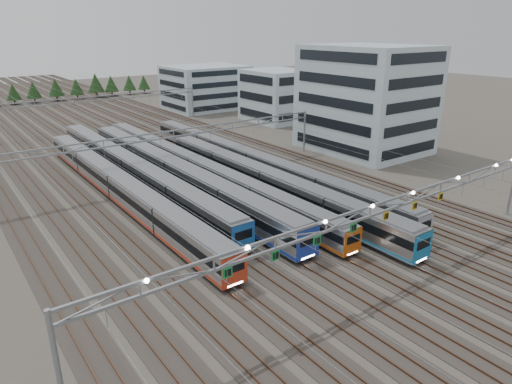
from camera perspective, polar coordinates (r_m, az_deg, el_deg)
ground at (r=46.55m, az=13.31°, el=-10.69°), size 400.00×400.00×0.00m
track_bed at (r=130.86m, az=-22.07°, el=8.95°), size 54.00×260.00×5.42m
train_a at (r=67.27m, az=-16.83°, el=0.73°), size 2.87×59.48×3.74m
train_b at (r=74.46m, az=-15.32°, el=2.78°), size 2.99×62.19×3.89m
train_c at (r=70.94m, az=-10.20°, el=2.41°), size 3.11×60.83×4.05m
train_d at (r=74.21m, az=-7.58°, el=3.10°), size 2.66×67.78×3.45m
train_e at (r=65.93m, az=1.43°, el=1.27°), size 2.94×51.99×3.83m
train_f at (r=75.95m, az=-0.36°, el=3.76°), size 2.82×65.74×3.67m
gantry_near at (r=43.32m, az=14.13°, el=-2.67°), size 56.36×0.61×8.08m
gantry_mid at (r=74.29m, az=-10.23°, el=6.50°), size 56.36×0.36×8.00m
gantry_far at (r=115.78m, az=-20.41°, el=10.36°), size 56.36×0.36×8.00m
depot_bldg_south at (r=92.77m, az=13.57°, el=11.23°), size 18.00×22.00×20.10m
depot_bldg_mid at (r=120.88m, az=2.69°, el=11.96°), size 14.00×16.00×12.91m
depot_bldg_north at (r=140.18m, az=-6.31°, el=12.88°), size 22.00×18.00×12.45m
treeline at (r=165.61m, az=-27.01°, el=11.27°), size 87.50×5.60×7.02m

